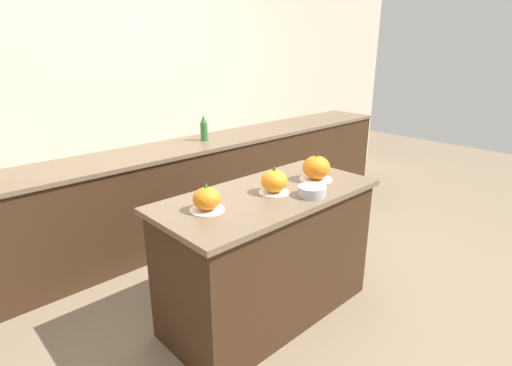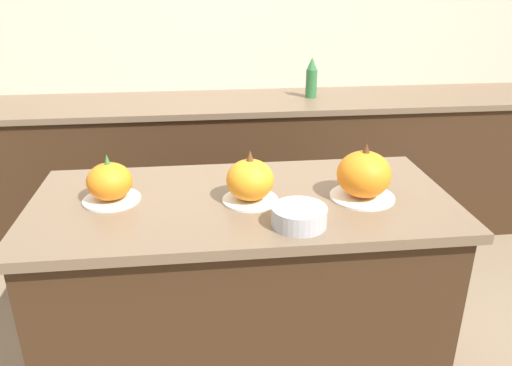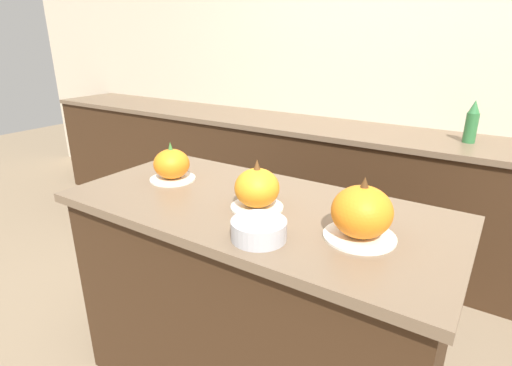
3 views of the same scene
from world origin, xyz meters
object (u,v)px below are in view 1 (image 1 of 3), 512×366
at_px(mixing_bowl, 312,191).
at_px(bottle_tall, 204,128).
at_px(pumpkin_cake_right, 316,168).
at_px(pumpkin_cake_left, 207,200).
at_px(pumpkin_cake_center, 274,182).

bearing_deg(mixing_bowl, bottle_tall, 76.45).
bearing_deg(bottle_tall, pumpkin_cake_right, -95.38).
xyz_separation_m(pumpkin_cake_left, pumpkin_cake_right, (0.87, -0.08, 0.02)).
relative_size(pumpkin_cake_center, pumpkin_cake_right, 0.86).
distance_m(pumpkin_cake_left, pumpkin_cake_center, 0.48).
bearing_deg(pumpkin_cake_right, bottle_tall, 84.62).
bearing_deg(pumpkin_cake_left, pumpkin_cake_right, -4.98).
height_order(pumpkin_cake_left, bottle_tall, bottle_tall).
relative_size(pumpkin_cake_center, bottle_tall, 0.78).
xyz_separation_m(pumpkin_cake_left, mixing_bowl, (0.61, -0.25, -0.04)).
distance_m(pumpkin_cake_center, mixing_bowl, 0.24).
bearing_deg(pumpkin_cake_center, mixing_bowl, -55.77).
relative_size(pumpkin_cake_left, pumpkin_cake_center, 1.02).
xyz_separation_m(bottle_tall, mixing_bowl, (-0.40, -1.65, -0.09)).
distance_m(bottle_tall, mixing_bowl, 1.70).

